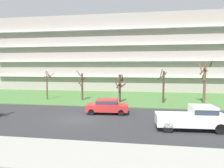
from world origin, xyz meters
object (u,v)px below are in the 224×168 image
Objects in this scene: tree_left at (82,86)px; tree_right at (163,86)px; tree_far_left at (47,85)px; sedan_red_center_left at (107,106)px; pickup_white_near_left at (194,117)px; tree_far_right at (205,80)px; tree_center at (120,87)px.

tree_right reaches higher than tree_left.
tree_right is at bearing -0.96° from tree_far_left.
pickup_white_near_left is at bearing 146.91° from sedan_red_center_left.
sedan_red_center_left is at bearing -146.46° from tree_far_right.
tree_far_left is 5.38m from tree_left.
tree_far_right is (5.47, 0.45, 0.74)m from tree_right.
sedan_red_center_left is at bearing 146.93° from pickup_white_near_left.
tree_far_left is 0.76× the size of tree_far_right.
tree_center is (11.18, -0.83, -0.09)m from tree_far_left.
tree_far_right is at bearing -0.03° from tree_left.
tree_far_right is 13.30m from pickup_white_near_left.
sedan_red_center_left is (-0.56, -6.94, -1.31)m from tree_center.
tree_far_right is (22.59, 0.16, 0.92)m from tree_far_left.
sedan_red_center_left is (10.62, -7.78, -1.40)m from tree_far_left.
tree_center is at bearing 119.18° from pickup_white_near_left.
tree_left is 0.97× the size of tree_right.
tree_center is 0.73× the size of pickup_white_near_left.
sedan_red_center_left is at bearing -56.59° from tree_left.
tree_center is at bearing -4.26° from tree_far_left.
tree_center reaches higher than pickup_white_near_left.
tree_left is at bearing 179.97° from tree_far_right.
tree_center is at bearing -175.04° from tree_far_right.
tree_far_right is (11.41, 0.99, 1.01)m from tree_center.
tree_far_left is 0.98× the size of tree_left.
tree_center is 0.68× the size of tree_far_right.
tree_left is at bearing -59.66° from sedan_red_center_left.
pickup_white_near_left is at bearing -33.71° from tree_far_left.
tree_center is 5.98m from tree_right.
tree_left reaches higher than pickup_white_near_left.
tree_left is at bearing 177.78° from tree_right.
pickup_white_near_left is (1.26, -11.98, -1.44)m from tree_right.
tree_center is at bearing -9.79° from tree_left.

